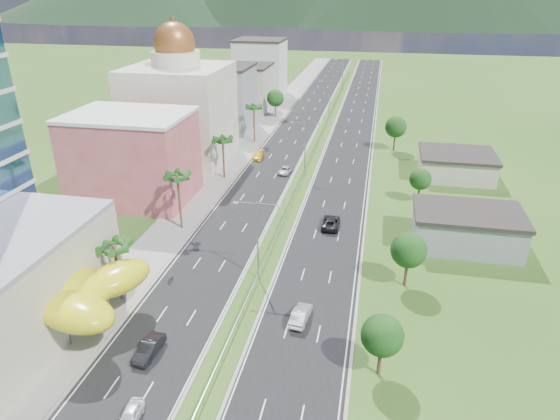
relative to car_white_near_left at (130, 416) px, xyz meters
The scene contains 34 objects.
ground 16.46m from the car_white_near_left, 70.20° to the left, with size 500.00×500.00×0.00m, color #2D5119.
road_left 105.49m from the car_white_near_left, 91.05° to the left, with size 11.00×260.00×0.04m, color black.
road_right 106.28m from the car_white_near_left, 82.94° to the left, with size 11.00×260.00×0.04m, color black.
sidewalk_left 106.09m from the car_white_near_left, 96.19° to the left, with size 7.00×260.00×0.12m, color gray.
median_guardrail 87.64m from the car_white_near_left, 86.36° to the left, with size 0.10×216.06×0.76m.
streetlight_median_b 26.76m from the car_white_near_left, 77.66° to the left, with size 6.04×0.25×11.00m.
streetlight_median_c 65.98m from the car_white_near_left, 85.14° to the left, with size 6.04×0.25×11.00m.
streetlight_median_d 110.77m from the car_white_near_left, 87.11° to the left, with size 6.04×0.25×11.00m.
streetlight_median_e 155.69m from the car_white_near_left, 87.95° to the left, with size 6.04×0.25×11.00m.
lime_canopy 18.92m from the car_white_near_left, 141.53° to the left, with size 18.00×15.00×7.40m.
pink_shophouse 52.94m from the car_white_near_left, 115.29° to the left, with size 20.00×15.00×15.00m, color #B54A50.
domed_building 74.71m from the car_white_near_left, 107.66° to the left, with size 20.00×20.00×28.70m.
midrise_grey 98.12m from the car_white_near_left, 102.65° to the left, with size 16.00×15.00×16.00m, color gray.
midrise_beige 119.55m from the car_white_near_left, 100.34° to the left, with size 16.00×15.00×13.00m, color #BBB29A.
midrise_white 142.34m from the car_white_near_left, 98.67° to the left, with size 16.00×15.00×18.00m, color silver.
shed_near 52.61m from the car_white_near_left, 50.32° to the left, with size 15.00×10.00×5.00m, color gray.
shed_far 78.95m from the car_white_near_left, 63.22° to the left, with size 14.00×12.00×4.40m, color #BBB29A.
palm_tree_b 21.07m from the car_white_near_left, 119.61° to the left, with size 3.60×3.60×8.10m.
palm_tree_c 39.54m from the car_white_near_left, 104.84° to the left, with size 3.60×3.60×9.60m.
palm_tree_d 61.66m from the car_white_near_left, 99.33° to the left, with size 3.60×3.60×8.60m.
palm_tree_e 86.38m from the car_white_near_left, 96.63° to the left, with size 3.60×3.60×9.40m.
leafy_tree_lfar 111.02m from the car_white_near_left, 95.14° to the left, with size 4.90×4.90×8.05m.
leafy_tree_ra 24.32m from the car_white_near_left, 25.89° to the left, with size 4.20×4.20×6.90m.
leafy_tree_rb 37.12m from the car_white_near_left, 48.19° to the left, with size 4.55×4.55×7.47m.
leafy_tree_rc 62.05m from the car_white_near_left, 63.57° to the left, with size 3.85×3.85×6.33m.
leafy_tree_rd 88.79m from the car_white_near_left, 74.58° to the left, with size 4.90×4.90×8.05m.
mountain_ridge 470.07m from the car_white_near_left, 81.98° to the left, with size 860.00×140.00×90.00m, color black, non-canonical shape.
car_white_near_left is the anchor object (origin of this frame).
car_dark_left 8.85m from the car_white_near_left, 104.08° to the left, with size 1.69×4.85×1.60m, color black.
car_silver_mid_left 65.29m from the car_white_near_left, 88.61° to the left, with size 2.13×4.62×1.28m, color #ABAEB3.
car_yellow_far_left 73.59m from the car_white_near_left, 94.65° to the left, with size 1.97×4.85×1.41m, color yellow.
car_silver_right 21.47m from the car_white_near_left, 54.32° to the left, with size 1.69×4.85×1.60m, color #B1B4BA.
car_dark_far_right 44.56m from the car_white_near_left, 72.52° to the left, with size 2.67×5.78×1.61m, color black.
motorcycle 22.75m from the car_white_near_left, 103.80° to the left, with size 0.51×1.67×1.07m, color black.
Camera 1 is at (13.92, -44.83, 35.81)m, focal length 32.00 mm.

